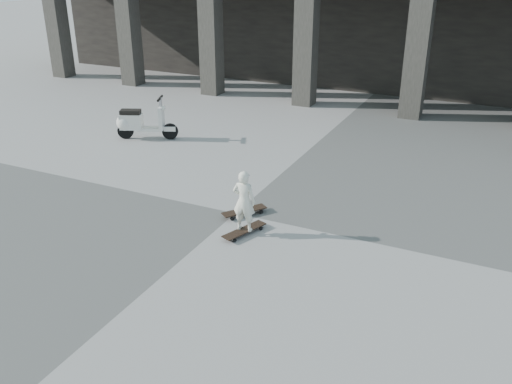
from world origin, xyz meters
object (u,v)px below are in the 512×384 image
at_px(longboard, 244,231).
at_px(skateboard_spare, 244,211).
at_px(child, 244,201).
at_px(scooter, 137,122).

bearing_deg(longboard, skateboard_spare, 47.02).
relative_size(child, scooter, 0.72).
distance_m(skateboard_spare, child, 0.99).
distance_m(longboard, scooter, 6.40).
xyz_separation_m(longboard, skateboard_spare, (-0.36, 0.71, 0.01)).
height_order(child, scooter, child).
height_order(longboard, child, child).
xyz_separation_m(longboard, child, (-0.00, 0.00, 0.60)).
height_order(longboard, skateboard_spare, skateboard_spare).
height_order(skateboard_spare, scooter, scooter).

